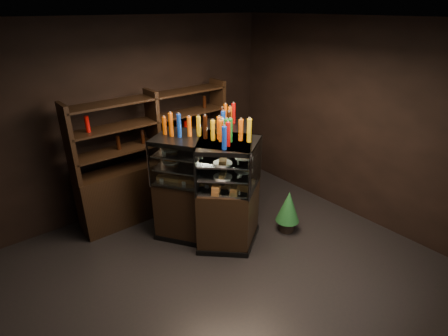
{
  "coord_description": "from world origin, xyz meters",
  "views": [
    {
      "loc": [
        -2.27,
        -2.58,
        3.12
      ],
      "look_at": [
        0.37,
        0.67,
        1.17
      ],
      "focal_mm": 28.0,
      "sensor_mm": 36.0,
      "label": 1
    }
  ],
  "objects": [
    {
      "name": "back_shelving",
      "position": [
        0.1,
        2.05,
        0.6
      ],
      "size": [
        2.55,
        0.42,
        2.0
      ],
      "rotation": [
        0.0,
        0.0,
        -0.0
      ],
      "color": "black",
      "rests_on": "ground"
    },
    {
      "name": "display_case",
      "position": [
        0.43,
        0.92,
        0.51
      ],
      "size": [
        1.76,
        1.57,
        1.54
      ],
      "rotation": [
        0.0,
        0.0,
        -0.08
      ],
      "color": "black",
      "rests_on": "ground"
    },
    {
      "name": "room_shell",
      "position": [
        0.0,
        0.0,
        1.94
      ],
      "size": [
        5.02,
        5.02,
        3.01
      ],
      "color": "black",
      "rests_on": "ground"
    },
    {
      "name": "bottles_top",
      "position": [
        0.43,
        0.92,
        1.68
      ],
      "size": [
        1.11,
        1.02,
        0.3
      ],
      "color": "black",
      "rests_on": "display_case"
    },
    {
      "name": "ground",
      "position": [
        0.0,
        0.0,
        0.0
      ],
      "size": [
        5.0,
        5.0,
        0.0
      ],
      "primitive_type": "plane",
      "color": "black",
      "rests_on": "ground"
    },
    {
      "name": "food_display",
      "position": [
        0.43,
        0.91,
        1.12
      ],
      "size": [
        1.28,
        1.16,
        0.47
      ],
      "color": "#D5954C",
      "rests_on": "display_case"
    },
    {
      "name": "potted_conifer",
      "position": [
        1.27,
        0.27,
        0.43
      ],
      "size": [
        0.35,
        0.35,
        0.75
      ],
      "rotation": [
        0.0,
        0.0,
        -0.17
      ],
      "color": "black",
      "rests_on": "ground"
    }
  ]
}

